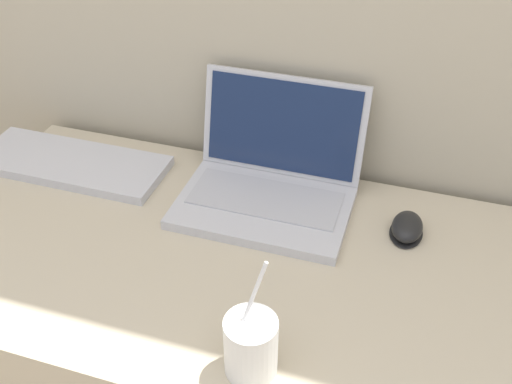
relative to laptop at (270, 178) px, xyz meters
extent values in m
cube|color=silver|center=(0.00, -0.05, -0.04)|extent=(0.33, 0.22, 0.02)
cube|color=#B7B7BC|center=(0.00, -0.03, -0.03)|extent=(0.29, 0.12, 0.00)
cube|color=silver|center=(0.00, 0.09, 0.07)|extent=(0.33, 0.06, 0.20)
cube|color=#19284C|center=(0.00, 0.08, 0.07)|extent=(0.31, 0.05, 0.18)
cylinder|color=white|center=(0.09, -0.40, 0.00)|extent=(0.08, 0.08, 0.10)
cylinder|color=black|center=(0.09, -0.40, 0.05)|extent=(0.07, 0.07, 0.01)
cylinder|color=white|center=(0.08, -0.40, 0.06)|extent=(0.05, 0.05, 0.16)
ellipsoid|color=black|center=(0.27, -0.03, -0.05)|extent=(0.06, 0.09, 0.01)
ellipsoid|color=black|center=(0.27, -0.03, -0.03)|extent=(0.06, 0.09, 0.04)
cube|color=silver|center=(-0.44, -0.03, -0.04)|extent=(0.41, 0.16, 0.02)
camera|label=1|loc=(0.26, -0.92, 0.68)|focal=42.00mm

